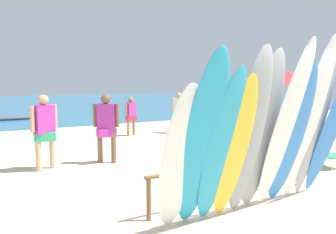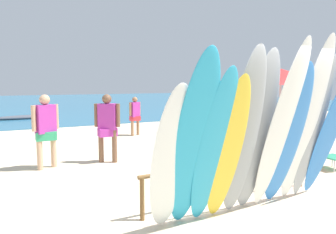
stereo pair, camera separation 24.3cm
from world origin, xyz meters
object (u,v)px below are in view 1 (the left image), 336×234
object	(u,v)px
beach_chair_striped	(324,149)
beach_umbrella	(280,77)
surfboard_yellow_3	(235,150)
beachgoer_midbeach	(212,119)
surfboard_white_0	(180,160)
surfboard_teal_1	(202,143)
surfboard_blue_7	(291,136)
surfboard_blue_10	(330,131)
beachgoer_photographing	(44,127)
surfboard_grey_4	(249,134)
surfboard_grey_5	(262,132)
surfboard_rack	(237,169)
surfboard_teal_2	(221,149)
beachgoer_by_water	(106,124)
surfboard_white_8	(309,122)
surfboard_white_6	(285,127)
beachgoer_strolling	(131,113)
surfboard_grey_9	(316,128)
distant_boat	(15,118)
beach_chair_blue	(252,135)
beach_chair_red	(285,141)

from	to	relation	value
beach_chair_striped	beach_umbrella	bearing A→B (deg)	155.94
surfboard_yellow_3	beach_umbrella	xyz separation A→B (m)	(2.93, 1.84, 1.07)
beachgoer_midbeach	surfboard_white_0	bearing A→B (deg)	-76.56
surfboard_teal_1	surfboard_blue_7	bearing A→B (deg)	3.62
surfboard_blue_10	beachgoer_photographing	bearing A→B (deg)	131.50
surfboard_blue_7	surfboard_blue_10	xyz separation A→B (m)	(0.98, -0.01, 0.00)
surfboard_grey_4	surfboard_grey_5	distance (m)	0.33
surfboard_rack	surfboard_teal_2	xyz separation A→B (m)	(-0.89, -0.66, 0.57)
surfboard_grey_4	beachgoer_by_water	size ratio (longest dim) A/B	1.51
surfboard_white_8	beachgoer_midbeach	bearing A→B (deg)	75.35
surfboard_white_6	beach_umbrella	world-z (taller)	surfboard_white_6
surfboard_white_0	surfboard_blue_10	world-z (taller)	surfboard_blue_10
surfboard_grey_4	beachgoer_strolling	bearing A→B (deg)	84.67
beach_chair_striped	surfboard_grey_4	bearing A→B (deg)	-157.84
surfboard_grey_9	beach_chair_striped	xyz separation A→B (m)	(2.10, 1.24, -0.81)
surfboard_white_0	beach_umbrella	distance (m)	4.33
surfboard_white_0	surfboard_grey_9	distance (m)	2.73
surfboard_yellow_3	surfboard_white_6	bearing A→B (deg)	-0.65
beachgoer_photographing	beach_chair_striped	world-z (taller)	beachgoer_photographing
surfboard_rack	distant_boat	xyz separation A→B (m)	(-2.62, 14.73, -0.43)
beach_chair_blue	surfboard_teal_2	bearing A→B (deg)	-113.61
beach_chair_blue	distant_boat	bearing A→B (deg)	141.39
surfboard_grey_5	distant_boat	size ratio (longest dim) A/B	0.84
surfboard_white_0	surfboard_yellow_3	bearing A→B (deg)	-3.34
surfboard_blue_10	distant_boat	distance (m)	15.95
surfboard_white_0	surfboard_grey_5	xyz separation A→B (m)	(1.49, 0.04, 0.24)
beachgoer_by_water	beachgoer_midbeach	xyz separation A→B (m)	(2.95, -0.43, 0.00)
surfboard_teal_2	surfboard_grey_4	world-z (taller)	surfboard_grey_4
beach_umbrella	surfboard_teal_1	bearing A→B (deg)	-151.99
surfboard_grey_4	beachgoer_by_water	distance (m)	4.21
beach_umbrella	beachgoer_midbeach	bearing A→B (deg)	104.56
surfboard_grey_9	beach_chair_striped	world-z (taller)	surfboard_grey_9
surfboard_rack	beachgoer_photographing	size ratio (longest dim) A/B	1.98
surfboard_grey_9	beachgoer_photographing	bearing A→B (deg)	127.47
surfboard_white_8	beach_umbrella	distance (m)	2.41
surfboard_yellow_3	distant_boat	xyz separation A→B (m)	(-1.99, 15.38, -0.96)
surfboard_rack	beach_chair_red	world-z (taller)	beach_chair_red
surfboard_teal_1	beachgoer_photographing	world-z (taller)	surfboard_teal_1
surfboard_rack	beachgoer_midbeach	bearing A→B (deg)	59.61
beachgoer_by_water	surfboard_grey_9	bearing A→B (deg)	150.77
surfboard_grey_4	surfboard_grey_9	distance (m)	1.56
surfboard_grey_4	surfboard_grey_5	bearing A→B (deg)	15.78
surfboard_yellow_3	surfboard_grey_4	world-z (taller)	surfboard_grey_4
beachgoer_midbeach	distant_boat	size ratio (longest dim) A/B	0.57
beach_chair_striped	surfboard_blue_10	bearing A→B (deg)	-141.05
surfboard_white_8	surfboard_white_6	bearing A→B (deg)	-177.06
surfboard_white_8	beachgoer_midbeach	distance (m)	3.84
surfboard_white_0	surfboard_yellow_3	xyz separation A→B (m)	(0.86, -0.07, 0.06)
surfboard_white_0	surfboard_blue_7	xyz separation A→B (m)	(2.06, -0.04, 0.15)
surfboard_blue_7	beach_chair_striped	xyz separation A→B (m)	(2.76, 1.28, -0.74)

